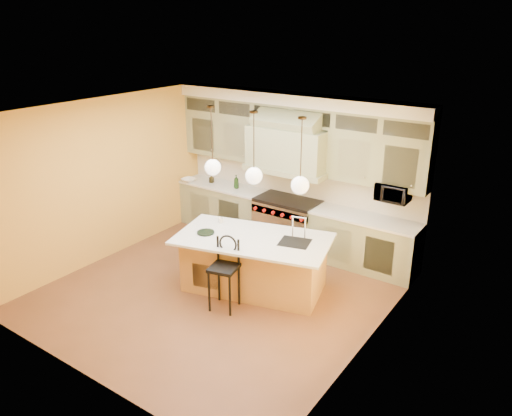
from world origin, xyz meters
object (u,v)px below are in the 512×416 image
Objects in this scene: counter_stool at (225,269)px; microwave at (393,192)px; range at (288,222)px; kitchen_island at (254,262)px.

counter_stool is 3.08m from microwave.
range is at bearing 85.40° from counter_stool.
kitchen_island is at bearing -76.53° from range.
kitchen_island reaches higher than range.
kitchen_island is at bearing -130.62° from microwave.
counter_stool is (0.37, -2.41, 0.16)m from range.
range is 2.18m from microwave.
kitchen_island is 2.57m from microwave.
kitchen_island reaches higher than counter_stool.
counter_stool reaches higher than range.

